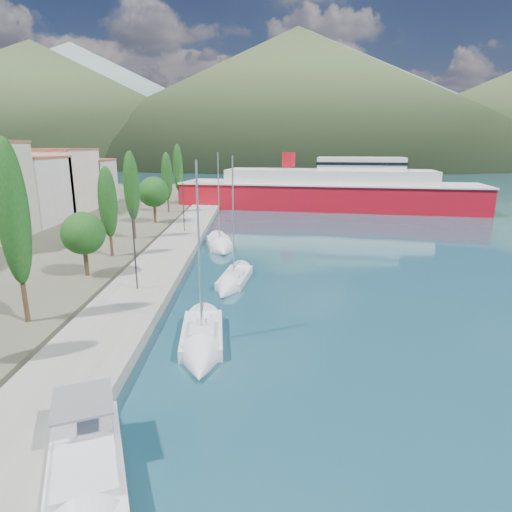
{
  "coord_description": "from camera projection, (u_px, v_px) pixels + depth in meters",
  "views": [
    {
      "loc": [
        -0.19,
        -16.23,
        11.24
      ],
      "look_at": [
        0.0,
        14.0,
        3.5
      ],
      "focal_mm": 30.0,
      "sensor_mm": 36.0,
      "label": 1
    }
  ],
  "objects": [
    {
      "name": "ferry",
      "position": [
        329.0,
        191.0,
        79.12
      ],
      "size": [
        55.66,
        22.44,
        10.82
      ],
      "color": "#B10C1A",
      "rests_on": "ground"
    },
    {
      "name": "motor_cruiser",
      "position": [
        87.0,
        505.0,
        13.19
      ],
      "size": [
        5.16,
        8.58,
        3.05
      ],
      "color": "black",
      "rests_on": "ground"
    },
    {
      "name": "sailboat_near",
      "position": [
        201.0,
        350.0,
        23.71
      ],
      "size": [
        3.04,
        8.18,
        11.51
      ],
      "color": "silver",
      "rests_on": "ground"
    },
    {
      "name": "quay",
      "position": [
        167.0,
        256.0,
        43.55
      ],
      "size": [
        5.0,
        88.0,
        0.8
      ],
      "primitive_type": "cube",
      "color": "gray",
      "rests_on": "ground"
    },
    {
      "name": "hills_near",
      "position": [
        367.0,
        101.0,
        367.74
      ],
      "size": [
        1010.0,
        520.0,
        115.0
      ],
      "color": "#3B4C29",
      "rests_on": "ground"
    },
    {
      "name": "hills_far",
      "position": [
        352.0,
        98.0,
        599.51
      ],
      "size": [
        1480.0,
        900.0,
        180.0
      ],
      "color": "gray",
      "rests_on": "ground"
    },
    {
      "name": "sailboat_mid",
      "position": [
        230.0,
        285.0,
        34.98
      ],
      "size": [
        3.43,
        8.15,
        11.38
      ],
      "color": "silver",
      "rests_on": "ground"
    },
    {
      "name": "lamp_posts",
      "position": [
        134.0,
        247.0,
        31.44
      ],
      "size": [
        0.15,
        46.71,
        6.06
      ],
      "color": "#2D2D33",
      "rests_on": "quay"
    },
    {
      "name": "sailboat_far",
      "position": [
        221.0,
        247.0,
        47.77
      ],
      "size": [
        3.87,
        8.26,
        11.67
      ],
      "color": "silver",
      "rests_on": "ground"
    },
    {
      "name": "tree_row",
      "position": [
        132.0,
        194.0,
        49.45
      ],
      "size": [
        4.26,
        63.65,
        11.14
      ],
      "color": "#47301E",
      "rests_on": "land_strip"
    },
    {
      "name": "ground",
      "position": [
        254.0,
        183.0,
        134.76
      ],
      "size": [
        1400.0,
        1400.0,
        0.0
      ],
      "primitive_type": "plane",
      "color": "#1A4555"
    }
  ]
}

